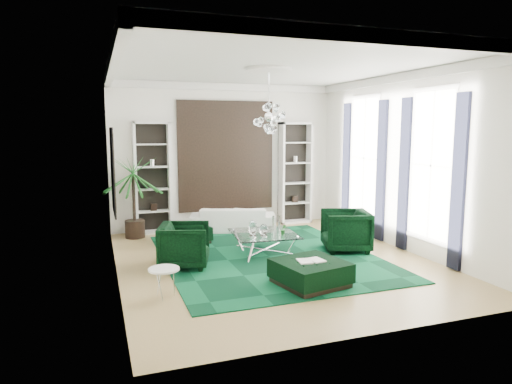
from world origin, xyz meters
name	(u,v)px	position (x,y,z in m)	size (l,w,h in m)	color
floor	(274,261)	(0.00, 0.00, -0.01)	(6.00, 7.00, 0.02)	tan
ceiling	(275,65)	(0.00, 0.00, 3.81)	(6.00, 7.00, 0.02)	white
wall_back	(226,156)	(0.00, 3.51, 1.90)	(6.00, 0.02, 3.80)	white
wall_front	(380,189)	(0.00, -3.51, 1.90)	(6.00, 0.02, 3.80)	white
wall_left	(112,171)	(-3.01, 0.00, 1.90)	(0.02, 7.00, 3.80)	white
wall_right	(403,162)	(3.01, 0.00, 1.90)	(0.02, 7.00, 3.80)	white
crown_molding	(275,71)	(0.00, 0.00, 3.70)	(6.00, 7.00, 0.18)	white
ceiling_medallion	(269,70)	(0.00, 0.30, 3.77)	(0.90, 0.90, 0.05)	white
tapestry	(226,156)	(0.00, 3.46, 1.90)	(2.50, 0.06, 2.80)	black
shelving_left	(153,178)	(-1.95, 3.31, 1.40)	(0.90, 0.38, 2.80)	white
shelving_right	(295,173)	(1.95, 3.31, 1.40)	(0.90, 0.38, 2.80)	white
painting	(113,171)	(-2.97, 0.60, 1.85)	(0.04, 1.30, 1.60)	black
window_near	(431,166)	(2.99, -0.90, 1.90)	(0.03, 1.10, 2.90)	white
curtain_near_a	(459,183)	(2.96, -1.68, 1.65)	(0.07, 0.30, 3.25)	black
curtain_near_b	(404,175)	(2.96, -0.12, 1.65)	(0.07, 0.30, 3.25)	black
window_far	(364,158)	(2.99, 1.50, 1.90)	(0.03, 1.10, 2.90)	white
curtain_far_a	(381,171)	(2.96, 0.72, 1.65)	(0.07, 0.30, 3.25)	black
curtain_far_b	(346,166)	(2.96, 2.28, 1.65)	(0.07, 0.30, 3.25)	black
rug	(268,256)	(0.00, 0.30, 0.01)	(4.20, 5.00, 0.02)	black
sofa	(233,219)	(0.00, 2.85, 0.31)	(2.16, 0.84, 0.63)	white
armchair_left	(184,245)	(-1.75, 0.20, 0.42)	(0.90, 0.93, 0.84)	black
armchair_right	(346,231)	(1.75, 0.20, 0.44)	(0.95, 0.98, 0.89)	black
coffee_table	(264,243)	(0.00, 0.55, 0.22)	(1.30, 1.30, 0.45)	white
ottoman_side	(187,235)	(-1.35, 2.00, 0.20)	(0.88, 0.88, 0.39)	black
ottoman_front	(310,273)	(0.05, -1.55, 0.21)	(1.06, 1.06, 0.42)	black
book	(311,260)	(0.05, -1.55, 0.44)	(0.45, 0.30, 0.03)	white
side_table	(164,284)	(-2.35, -1.30, 0.23)	(0.48, 0.48, 0.46)	white
palm	(133,185)	(-2.45, 2.95, 1.28)	(1.60, 1.60, 2.55)	#1F6A24
chandelier	(269,117)	(0.00, 0.30, 2.85)	(0.75, 0.75, 0.67)	white
table_plant	(283,230)	(0.33, 0.28, 0.56)	(0.12, 0.10, 0.22)	#1F6A24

